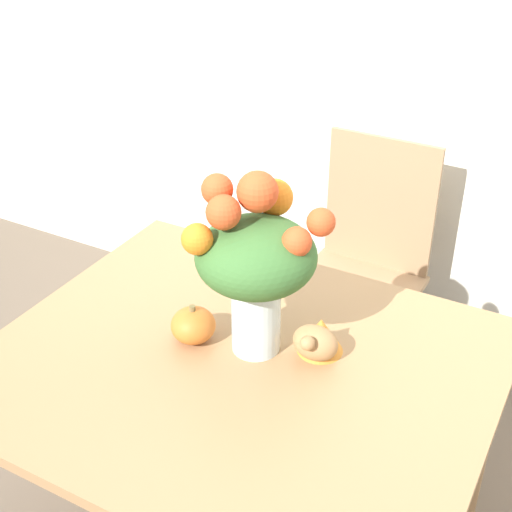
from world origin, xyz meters
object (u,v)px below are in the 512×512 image
at_px(flower_vase, 256,260).
at_px(dining_chair_near_window, 362,271).
at_px(turkey_figurine, 318,338).
at_px(pumpkin, 193,325).

height_order(flower_vase, dining_chair_near_window, flower_vase).
relative_size(turkey_figurine, dining_chair_near_window, 0.16).
height_order(flower_vase, pumpkin, flower_vase).
relative_size(pumpkin, turkey_figurine, 0.73).
bearing_deg(turkey_figurine, dining_chair_near_window, 102.09).
distance_m(pumpkin, turkey_figurine, 0.31).
distance_m(flower_vase, pumpkin, 0.26).
height_order(turkey_figurine, dining_chair_near_window, dining_chair_near_window).
bearing_deg(turkey_figurine, pumpkin, -161.54).
xyz_separation_m(flower_vase, turkey_figurine, (0.15, 0.05, -0.20)).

